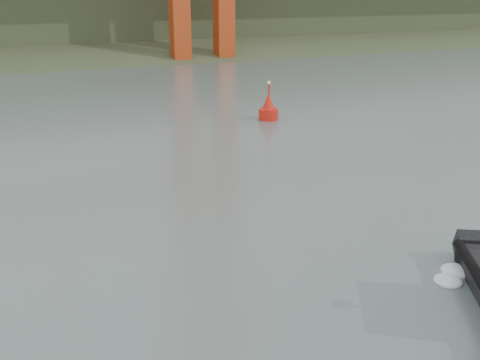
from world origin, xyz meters
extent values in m
plane|color=#52625C|center=(0.00, 0.00, 0.00)|extent=(400.00, 400.00, 0.00)
cube|color=#344024|center=(0.00, 92.00, 0.00)|extent=(500.00, 44.72, 16.25)
cube|color=#344024|center=(0.00, 120.00, 6.00)|extent=(500.00, 70.00, 18.00)
cylinder|color=red|center=(12.87, 30.57, 0.42)|extent=(1.88, 1.88, 1.25)
cone|color=red|center=(12.87, 30.57, 1.67)|extent=(1.46, 1.46, 1.88)
cylinder|color=red|center=(12.87, 30.57, 2.92)|extent=(0.17, 0.17, 1.04)
sphere|color=#E5D87F|center=(12.87, 30.57, 3.55)|extent=(0.31, 0.31, 0.31)
camera|label=1|loc=(-9.65, -14.71, 11.97)|focal=40.00mm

